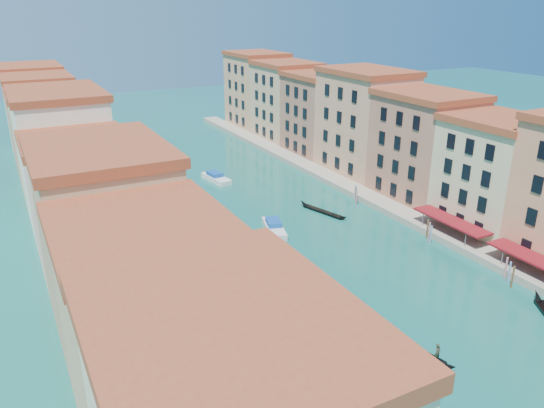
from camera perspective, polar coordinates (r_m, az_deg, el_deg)
The scene contains 10 objects.
left_bank_palazzos at distance 80.46m, azimuth -20.75°, elevation 2.85°, with size 12.80×128.40×21.00m.
right_bank_palazzos at distance 102.71m, azimuth 11.90°, elevation 7.47°, with size 12.80×128.40×21.00m.
quay at distance 100.50m, azimuth 7.96°, elevation 1.93°, with size 4.00×140.00×1.00m, color #9E9780.
mooring_poles_right at distance 73.93m, azimuth 22.48°, elevation -6.00°, with size 1.44×54.24×3.20m.
vaporetto_near at distance 46.88m, azimuth 5.71°, elevation -20.96°, with size 6.04×22.58×3.33m.
vaporetto_far at distance 101.63m, azimuth -12.32°, elevation 2.38°, with size 10.55×20.93×3.05m.
gondola_fore at distance 57.14m, azimuth 13.56°, elevation -14.17°, with size 4.15×13.20×2.66m.
gondola_far at distance 88.51m, azimuth 5.40°, elevation -0.73°, with size 3.78×10.37×1.50m.
motorboat_mid at distance 81.01m, azimuth 0.22°, elevation -2.48°, with size 4.58×8.19×1.62m.
motorboat_far at distance 104.56m, azimuth -6.05°, elevation 2.85°, with size 3.57×8.19×1.64m.
Camera 1 is at (-33.96, -12.03, 32.65)m, focal length 35.00 mm.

